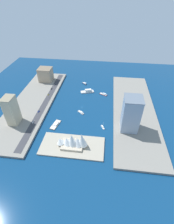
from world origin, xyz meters
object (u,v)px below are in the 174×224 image
(apartment_midrise_tan, at_px, (46,74))
(traffic_light_waterfront, at_px, (50,98))
(opera_landmark, at_px, (74,141))
(tower_tall_glass, at_px, (131,114))
(ferry_white_commuter, at_px, (88,91))
(van_white, at_px, (33,122))
(hatchback_blue, at_px, (39,111))
(sailboat_small_white, at_px, (103,127))
(office_block_beige, at_px, (12,110))
(patrol_launch_navy, at_px, (85,83))
(tugboat_red, at_px, (104,94))
(taxi_yellow_cab, at_px, (48,94))
(barge_flat_brown, at_px, (56,124))
(suv_black, at_px, (52,89))
(yacht_sleek_gray, at_px, (81,112))
(sedan_silver, at_px, (54,85))

(apartment_midrise_tan, distance_m, traffic_light_waterfront, 81.42)
(apartment_midrise_tan, bearing_deg, opera_landmark, 118.48)
(opera_landmark, bearing_deg, tower_tall_glass, -150.30)
(ferry_white_commuter, height_order, van_white, ferry_white_commuter)
(tower_tall_glass, height_order, hatchback_blue, tower_tall_glass)
(sailboat_small_white, relative_size, office_block_beige, 0.26)
(patrol_launch_navy, distance_m, opera_landmark, 175.27)
(tugboat_red, distance_m, patrol_launch_navy, 57.95)
(taxi_yellow_cab, height_order, hatchback_blue, hatchback_blue)
(tugboat_red, xyz_separation_m, barge_flat_brown, (70.49, 97.27, -0.33))
(tugboat_red, distance_m, barge_flat_brown, 120.13)
(traffic_light_waterfront, relative_size, opera_landmark, 0.15)
(suv_black, relative_size, taxi_yellow_cab, 1.10)
(barge_flat_brown, bearing_deg, opera_landmark, 133.00)
(barge_flat_brown, bearing_deg, tugboat_red, -125.93)
(yacht_sleek_gray, height_order, hatchback_blue, hatchback_blue)
(barge_flat_brown, relative_size, office_block_beige, 0.53)
(tugboat_red, distance_m, van_white, 145.16)
(sailboat_small_white, relative_size, apartment_midrise_tan, 0.41)
(sedan_silver, bearing_deg, patrol_launch_navy, -163.39)
(yacht_sleek_gray, bearing_deg, traffic_light_waterfront, -23.29)
(apartment_midrise_tan, xyz_separation_m, traffic_light_waterfront, (-31.37, 74.49, -9.82))
(opera_landmark, bearing_deg, traffic_light_waterfront, -57.69)
(barge_flat_brown, height_order, suv_black, suv_black)
(tower_tall_glass, bearing_deg, taxi_yellow_cab, -26.87)
(van_white, xyz_separation_m, suv_black, (1.55, -103.00, -0.05))
(patrol_launch_navy, xyz_separation_m, sedan_silver, (62.50, 18.64, 2.79))
(taxi_yellow_cab, xyz_separation_m, opera_landmark, (-72.51, 117.29, 6.58))
(patrol_launch_navy, xyz_separation_m, tower_tall_glass, (-84.28, 132.11, 28.52))
(sailboat_small_white, distance_m, taxi_yellow_cab, 132.99)
(ferry_white_commuter, distance_m, barge_flat_brown, 109.23)
(ferry_white_commuter, bearing_deg, taxi_yellow_cab, 18.32)
(van_white, distance_m, hatchback_blue, 27.40)
(ferry_white_commuter, xyz_separation_m, barge_flat_brown, (37.68, 102.52, -1.38))
(hatchback_blue, bearing_deg, sailboat_small_white, 168.67)
(opera_landmark, bearing_deg, apartment_midrise_tan, -61.52)
(traffic_light_waterfront, bearing_deg, van_white, 83.06)
(ferry_white_commuter, height_order, patrol_launch_navy, ferry_white_commuter)
(taxi_yellow_cab, bearing_deg, patrol_launch_navy, -137.63)
(ferry_white_commuter, relative_size, van_white, 5.62)
(van_white, bearing_deg, sedan_silver, -89.65)
(sailboat_small_white, distance_m, office_block_beige, 138.70)
(traffic_light_waterfront, distance_m, opera_landmark, 118.82)
(barge_flat_brown, bearing_deg, sailboat_small_white, -177.87)
(yacht_sleek_gray, xyz_separation_m, tower_tall_glass, (-76.45, 31.11, 29.01))
(hatchback_blue, height_order, traffic_light_waterfront, traffic_light_waterfront)
(apartment_midrise_tan, bearing_deg, sedan_silver, 140.67)
(ferry_white_commuter, xyz_separation_m, apartment_midrise_tan, (96.03, -33.19, 15.23))
(taxi_yellow_cab, distance_m, opera_landmark, 138.05)
(yacht_sleek_gray, height_order, suv_black, suv_black)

